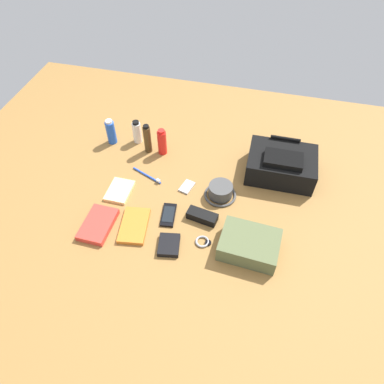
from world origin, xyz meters
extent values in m
cube|color=olive|center=(0.00, 0.00, -0.01)|extent=(2.64, 2.02, 0.02)
cube|color=black|center=(0.40, 0.27, 0.06)|extent=(0.34, 0.25, 0.12)
cube|color=black|center=(0.40, 0.22, 0.14)|extent=(0.18, 0.11, 0.03)
cylinder|color=black|center=(0.40, 0.38, 0.14)|extent=(0.15, 0.02, 0.02)
cube|color=#56603D|center=(0.31, -0.23, 0.04)|extent=(0.26, 0.20, 0.08)
cube|color=#454D30|center=(0.31, -0.13, 0.01)|extent=(0.24, 0.08, 0.01)
cylinder|color=#474747|center=(0.13, 0.04, 0.04)|extent=(0.12, 0.12, 0.06)
torus|color=#474747|center=(0.13, 0.04, 0.01)|extent=(0.16, 0.16, 0.01)
cylinder|color=blue|center=(-0.53, 0.29, 0.07)|extent=(0.05, 0.05, 0.13)
cylinder|color=silver|center=(-0.53, 0.29, 0.14)|extent=(0.04, 0.04, 0.01)
cylinder|color=white|center=(-0.39, 0.33, 0.06)|extent=(0.05, 0.05, 0.12)
cylinder|color=black|center=(-0.39, 0.33, 0.13)|extent=(0.04, 0.04, 0.01)
cylinder|color=#473319|center=(-0.31, 0.27, 0.08)|extent=(0.04, 0.04, 0.16)
cylinder|color=black|center=(-0.31, 0.27, 0.17)|extent=(0.03, 0.03, 0.01)
cylinder|color=red|center=(-0.23, 0.28, 0.07)|extent=(0.05, 0.05, 0.14)
cylinder|color=red|center=(-0.23, 0.28, 0.15)|extent=(0.04, 0.04, 0.01)
cube|color=red|center=(-0.37, -0.27, 0.01)|extent=(0.13, 0.20, 0.03)
cube|color=white|center=(-0.37, -0.27, 0.01)|extent=(0.12, 0.19, 0.02)
cube|color=orange|center=(-0.21, -0.23, 0.01)|extent=(0.14, 0.21, 0.02)
cube|color=white|center=(-0.21, -0.23, 0.01)|extent=(0.14, 0.20, 0.01)
cube|color=black|center=(-0.08, -0.14, 0.01)|extent=(0.08, 0.14, 0.01)
cube|color=black|center=(-0.08, -0.14, 0.01)|extent=(0.06, 0.10, 0.00)
cube|color=#B7B7BC|center=(-0.04, 0.06, 0.01)|extent=(0.07, 0.09, 0.01)
cylinder|color=silver|center=(-0.04, 0.04, 0.01)|extent=(0.03, 0.03, 0.00)
torus|color=#99999E|center=(0.11, -0.24, 0.01)|extent=(0.06, 0.06, 0.01)
cylinder|color=black|center=(0.13, -0.24, 0.01)|extent=(0.03, 0.03, 0.01)
cylinder|color=blue|center=(-0.26, 0.08, 0.01)|extent=(0.17, 0.08, 0.01)
cube|color=white|center=(-0.19, 0.05, 0.02)|extent=(0.02, 0.02, 0.01)
cube|color=black|center=(-0.03, -0.30, 0.01)|extent=(0.11, 0.12, 0.02)
cube|color=beige|center=(-0.35, -0.05, 0.01)|extent=(0.11, 0.15, 0.02)
cube|color=black|center=(0.08, -0.12, 0.02)|extent=(0.15, 0.08, 0.04)
camera|label=1|loc=(0.27, -1.09, 1.32)|focal=33.41mm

